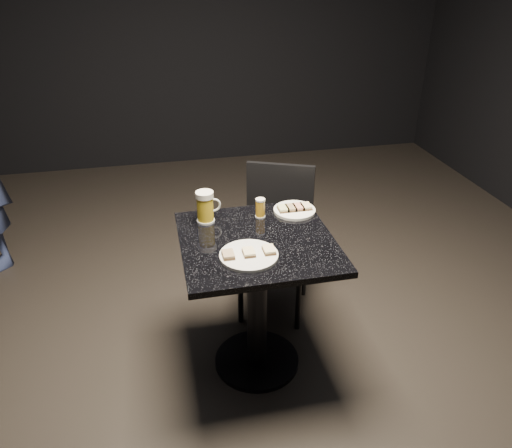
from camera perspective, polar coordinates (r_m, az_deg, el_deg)
The scene contains 9 objects.
floor at distance 2.74m, azimuth 0.09°, elevation -15.45°, with size 6.00×6.00×0.00m, color black.
plate_large at distance 2.15m, azimuth -0.83°, elevation -3.61°, with size 0.26×0.26×0.01m, color silver.
plate_small at distance 2.53m, azimuth 4.42°, elevation 1.57°, with size 0.21×0.21×0.01m, color white.
table at distance 2.41m, azimuth 0.10°, elevation -6.75°, with size 0.70×0.70×0.75m.
beer_mug at distance 2.41m, azimuth -5.78°, elevation 1.98°, with size 0.12×0.09×0.16m.
beer_tumbler at distance 2.46m, azimuth 0.49°, elevation 1.84°, with size 0.05×0.05×0.10m.
chair at distance 2.87m, azimuth 2.35°, elevation -0.76°, with size 0.51×0.51×0.86m.
canapes_on_plate_large at distance 2.14m, azimuth -0.83°, elevation -3.24°, with size 0.23×0.07×0.02m.
canapes_on_plate_small at distance 2.52m, azimuth 4.43°, elevation 1.90°, with size 0.17×0.07×0.02m.
Camera 1 is at (-0.43, -1.92, 1.90)m, focal length 35.00 mm.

